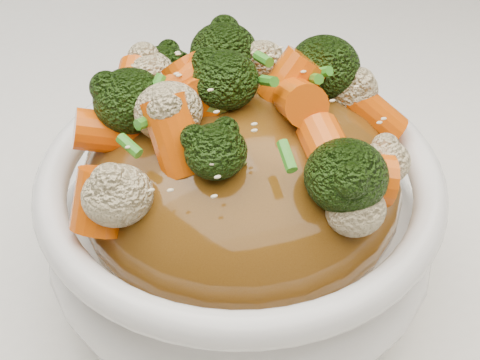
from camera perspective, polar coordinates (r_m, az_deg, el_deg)
name	(u,v)px	position (r m, az deg, el deg)	size (l,w,h in m)	color
tablecloth	(180,251)	(0.49, -4.71, -5.49)	(1.20, 0.80, 0.04)	white
bowl	(240,223)	(0.42, 0.00, -3.38)	(0.22, 0.22, 0.09)	white
sauce_base	(240,184)	(0.40, 0.00, -0.33)	(0.17, 0.17, 0.10)	brown
carrots	(240,87)	(0.36, 0.00, 7.20)	(0.17, 0.17, 0.05)	#E85907
broccoli	(240,89)	(0.36, 0.00, 7.07)	(0.17, 0.17, 0.04)	black
cauliflower	(240,93)	(0.36, 0.00, 6.80)	(0.17, 0.17, 0.04)	beige
scallions	(240,86)	(0.36, 0.00, 7.33)	(0.13, 0.13, 0.02)	#368D20
sesame_seeds	(240,86)	(0.36, 0.00, 7.33)	(0.16, 0.16, 0.01)	beige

